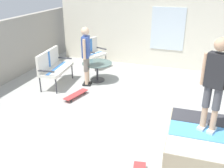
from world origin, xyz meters
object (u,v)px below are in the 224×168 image
at_px(patio_chair_near_house, 93,50).
at_px(person_watching, 86,52).
at_px(skateboard_by_bench, 76,95).
at_px(patio_table, 97,68).
at_px(skate_ramp, 204,143).
at_px(person_skater, 215,80).
at_px(patio_bench, 52,65).

bearing_deg(patio_chair_near_house, person_watching, -163.83).
bearing_deg(patio_chair_near_house, skateboard_by_bench, -167.95).
relative_size(patio_chair_near_house, patio_table, 1.13).
height_order(skate_ramp, patio_chair_near_house, patio_chair_near_house).
bearing_deg(person_skater, skate_ramp, 173.63).
distance_m(patio_bench, patio_table, 1.33).
height_order(patio_chair_near_house, patio_table, patio_chair_near_house).
distance_m(skate_ramp, person_skater, 1.20).
xyz_separation_m(patio_table, skateboard_by_bench, (-1.29, 0.09, -0.32)).
xyz_separation_m(skate_ramp, patio_bench, (1.94, 4.22, 0.38)).
height_order(skate_ramp, patio_table, patio_table).
bearing_deg(skate_ramp, patio_table, 49.68).
distance_m(patio_chair_near_house, skateboard_by_bench, 2.52).
bearing_deg(skateboard_by_bench, patio_table, -4.08).
bearing_deg(person_watching, skate_ramp, -124.38).
height_order(skate_ramp, patio_bench, patio_bench).
bearing_deg(patio_bench, person_watching, -71.97).
xyz_separation_m(skate_ramp, person_skater, (0.09, -0.01, 1.19)).
xyz_separation_m(patio_chair_near_house, person_skater, (-3.67, -3.73, 0.81)).
relative_size(patio_chair_near_house, skateboard_by_bench, 1.24).
height_order(skate_ramp, person_skater, person_skater).
height_order(patio_chair_near_house, person_watching, person_watching).
bearing_deg(skate_ramp, skateboard_by_bench, 67.13).
bearing_deg(person_skater, skateboard_by_bench, 68.60).
distance_m(patio_bench, skateboard_by_bench, 1.29).
distance_m(patio_table, skateboard_by_bench, 1.33).
distance_m(person_watching, skateboard_by_bench, 1.28).
bearing_deg(patio_chair_near_house, patio_bench, 164.72).
bearing_deg(skateboard_by_bench, patio_bench, 59.79).
relative_size(patio_bench, person_watching, 0.76).
bearing_deg(patio_table, person_skater, -129.23).
bearing_deg(skateboard_by_bench, patio_chair_near_house, 12.05).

